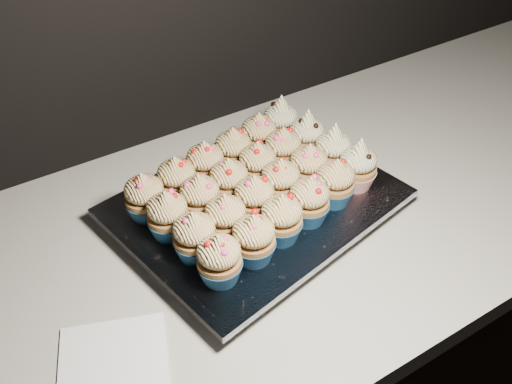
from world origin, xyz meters
The scene contains 29 objects.
cabinet centered at (0.00, 1.70, 0.43)m, with size 2.40×0.60×0.86m, color black.
worktop centered at (0.00, 1.70, 0.88)m, with size 2.44×0.64×0.04m, color silver.
napkin centered at (-0.35, 1.57, 0.90)m, with size 0.14×0.14×0.00m, color white.
baking_tray centered at (-0.04, 1.72, 0.91)m, with size 0.39×0.30×0.02m, color black.
foil_lining centered at (-0.04, 1.72, 0.93)m, with size 0.42×0.33×0.01m, color silver.
cupcake_0 centered at (-0.17, 1.60, 0.97)m, with size 0.06×0.06×0.08m.
cupcake_1 centered at (-0.11, 1.61, 0.97)m, with size 0.06×0.06×0.08m.
cupcake_2 centered at (-0.06, 1.62, 0.97)m, with size 0.06×0.06×0.08m.
cupcake_3 centered at (0.00, 1.64, 0.97)m, with size 0.06×0.06×0.08m.
cupcake_4 centered at (0.06, 1.65, 0.97)m, with size 0.06×0.06×0.08m.
cupcake_5 centered at (0.11, 1.66, 0.97)m, with size 0.06×0.06×0.10m.
cupcake_6 centered at (-0.18, 1.66, 0.97)m, with size 0.06×0.06×0.08m.
cupcake_7 centered at (-0.13, 1.67, 0.97)m, with size 0.06×0.06×0.08m.
cupcake_8 centered at (-0.07, 1.68, 0.97)m, with size 0.06×0.06×0.08m.
cupcake_9 centered at (-0.01, 1.69, 0.97)m, with size 0.06×0.06×0.08m.
cupcake_10 centered at (0.05, 1.70, 0.97)m, with size 0.06×0.06×0.08m.
cupcake_11 centered at (0.11, 1.71, 0.97)m, with size 0.06×0.06×0.10m.
cupcake_12 centered at (-0.19, 1.72, 0.97)m, with size 0.06×0.06×0.08m.
cupcake_13 centered at (-0.14, 1.73, 0.97)m, with size 0.06×0.06×0.08m.
cupcake_14 centered at (-0.08, 1.74, 0.97)m, with size 0.06×0.06×0.08m.
cupcake_15 centered at (-0.02, 1.75, 0.97)m, with size 0.06×0.06×0.08m.
cupcake_16 centered at (0.04, 1.76, 0.97)m, with size 0.06×0.06×0.08m.
cupcake_17 centered at (0.09, 1.77, 0.97)m, with size 0.06×0.06×0.10m.
cupcake_18 centered at (-0.21, 1.77, 0.97)m, with size 0.06×0.06×0.08m.
cupcake_19 centered at (-0.15, 1.78, 0.97)m, with size 0.06×0.06×0.08m.
cupcake_20 centered at (-0.09, 1.80, 0.97)m, with size 0.06×0.06×0.08m.
cupcake_21 centered at (-0.03, 1.80, 0.97)m, with size 0.06×0.06×0.08m.
cupcake_22 centered at (0.03, 1.82, 0.97)m, with size 0.06×0.06×0.08m.
cupcake_23 centered at (0.08, 1.83, 0.97)m, with size 0.06×0.06×0.10m.
Camera 1 is at (-0.40, 1.13, 1.54)m, focal length 40.00 mm.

